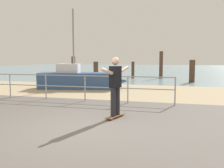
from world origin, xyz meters
name	(u,v)px	position (x,y,z in m)	size (l,w,h in m)	color
ground_plane	(59,143)	(0.00, -1.00, 0.00)	(24.00, 10.00, 0.04)	#605B56
beach_strip	(132,91)	(0.00, 7.00, 0.00)	(24.00, 6.00, 0.04)	tan
sea_surface	(163,69)	(0.00, 35.00, 0.00)	(72.00, 50.00, 0.04)	#75939E
railing_fence	(46,83)	(-2.97, 3.60, 0.70)	(10.39, 0.05, 1.05)	#9EA0A5
sailboat	(82,80)	(-2.89, 7.37, 0.52)	(5.07, 2.28, 4.40)	#335184
skateboard	(115,116)	(0.59, 1.27, 0.07)	(0.42, 0.82, 0.08)	brown
skateboarder	(115,83)	(0.59, 1.27, 1.02)	(0.51, 1.41, 1.65)	#26262B
groyne_post_0	(73,68)	(-6.09, 13.37, 0.93)	(0.33, 0.33, 1.87)	#513826
groyne_post_1	(96,71)	(-3.75, 12.28, 0.73)	(0.36, 0.36, 1.46)	#513826
groyne_post_2	(133,70)	(-1.40, 15.24, 0.72)	(0.26, 0.26, 1.43)	#513826
groyne_post_3	(161,65)	(0.94, 15.62, 1.15)	(0.31, 0.31, 2.30)	#513826
groyne_post_4	(192,71)	(3.28, 12.65, 0.80)	(0.39, 0.39, 1.60)	#513826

